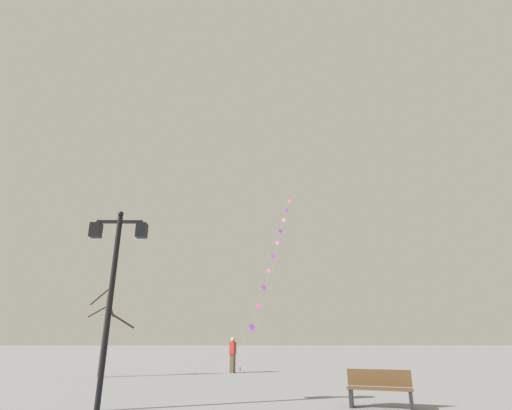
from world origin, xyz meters
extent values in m
plane|color=gray|center=(0.00, 20.00, 0.00)|extent=(160.00, 160.00, 0.00)
cylinder|color=black|center=(-2.26, 8.97, 2.46)|extent=(0.14, 0.14, 4.92)
sphere|color=black|center=(-2.26, 8.97, 5.00)|extent=(0.16, 0.16, 0.16)
cube|color=black|center=(-2.26, 8.97, 4.77)|extent=(1.28, 0.08, 0.08)
cube|color=black|center=(-2.90, 8.97, 4.52)|extent=(0.28, 0.28, 0.40)
cube|color=beige|center=(-2.90, 8.97, 4.52)|extent=(0.19, 0.19, 0.30)
cube|color=black|center=(-1.62, 8.97, 4.52)|extent=(0.28, 0.28, 0.40)
cube|color=beige|center=(-1.62, 8.97, 4.52)|extent=(0.19, 0.19, 0.30)
cylinder|color=brown|center=(0.92, 21.00, 0.09)|extent=(0.06, 0.06, 0.18)
cylinder|color=silver|center=(1.24, 21.95, 1.25)|extent=(0.68, 1.92, 2.15)
cylinder|color=silver|center=(1.77, 23.50, 2.98)|extent=(0.43, 1.21, 1.35)
cylinder|color=silver|center=(2.18, 24.69, 4.31)|extent=(0.43, 1.21, 1.35)
cylinder|color=silver|center=(2.59, 25.88, 5.65)|extent=(0.43, 1.21, 1.35)
cylinder|color=silver|center=(3.00, 27.07, 6.98)|extent=(0.43, 1.21, 1.35)
cylinder|color=silver|center=(3.41, 28.25, 8.32)|extent=(0.43, 1.21, 1.35)
cylinder|color=silver|center=(3.82, 29.44, 9.65)|extent=(0.43, 1.21, 1.35)
cylinder|color=silver|center=(4.23, 30.63, 10.99)|extent=(0.43, 1.21, 1.35)
cylinder|color=silver|center=(4.64, 31.82, 12.32)|extent=(0.43, 1.21, 1.35)
cylinder|color=silver|center=(5.05, 33.01, 13.66)|extent=(0.43, 1.21, 1.35)
cube|color=purple|center=(1.57, 22.90, 2.31)|extent=(0.39, 0.08, 0.39)
cylinder|color=purple|center=(1.57, 22.90, 2.06)|extent=(0.02, 0.03, 0.20)
cube|color=pink|center=(1.98, 24.09, 3.65)|extent=(0.39, 0.06, 0.39)
cylinder|color=pink|center=(1.98, 24.09, 3.37)|extent=(0.02, 0.05, 0.24)
cube|color=purple|center=(2.39, 25.28, 4.98)|extent=(0.38, 0.10, 0.39)
cylinder|color=purple|center=(2.39, 25.28, 4.71)|extent=(0.02, 0.03, 0.24)
cube|color=pink|center=(2.80, 26.47, 6.32)|extent=(0.38, 0.12, 0.39)
cylinder|color=pink|center=(2.80, 26.47, 6.02)|extent=(0.03, 0.06, 0.29)
cube|color=purple|center=(3.21, 27.66, 7.65)|extent=(0.37, 0.14, 0.39)
cylinder|color=purple|center=(3.21, 27.66, 7.34)|extent=(0.03, 0.06, 0.31)
cube|color=pink|center=(3.61, 28.85, 8.99)|extent=(0.37, 0.14, 0.39)
cylinder|color=pink|center=(3.61, 28.85, 8.68)|extent=(0.02, 0.02, 0.29)
cube|color=purple|center=(4.02, 30.04, 10.32)|extent=(0.39, 0.05, 0.39)
cylinder|color=purple|center=(4.02, 30.04, 10.02)|extent=(0.02, 0.05, 0.28)
cube|color=pink|center=(4.43, 31.23, 11.66)|extent=(0.35, 0.20, 0.39)
cylinder|color=pink|center=(4.43, 31.23, 11.36)|extent=(0.04, 0.05, 0.29)
cube|color=purple|center=(4.84, 32.42, 12.99)|extent=(0.38, 0.12, 0.39)
cylinder|color=purple|center=(4.84, 32.42, 12.74)|extent=(0.02, 0.02, 0.20)
cube|color=pink|center=(5.25, 33.60, 14.33)|extent=(0.38, 0.12, 0.39)
cylinder|color=pink|center=(5.25, 33.60, 14.04)|extent=(0.03, 0.04, 0.26)
cube|color=brown|center=(0.56, 19.75, 0.45)|extent=(0.29, 0.35, 0.90)
cube|color=#B22D26|center=(0.56, 19.75, 1.18)|extent=(0.35, 0.44, 0.60)
sphere|color=tan|center=(0.56, 19.75, 1.60)|extent=(0.22, 0.22, 0.22)
cylinder|color=#B22D26|center=(0.63, 19.96, 1.35)|extent=(0.21, 0.40, 0.50)
cylinder|color=#423323|center=(-5.36, 17.55, 1.83)|extent=(0.20, 0.20, 3.66)
cylinder|color=#423323|center=(-5.83, 17.63, 2.89)|extent=(0.99, 0.26, 0.57)
cylinder|color=#423323|center=(-4.80, 17.92, 2.51)|extent=(1.19, 0.84, 0.81)
cylinder|color=#423323|center=(-5.84, 17.67, 3.59)|extent=(1.02, 0.34, 0.83)
cylinder|color=#423323|center=(-5.31, 17.86, 3.07)|extent=(0.16, 0.68, 0.86)
cube|color=brown|center=(4.73, 9.18, 0.45)|extent=(1.65, 0.92, 0.04)
cube|color=brown|center=(4.80, 9.38, 0.69)|extent=(1.52, 0.57, 0.40)
cube|color=#262628|center=(4.05, 9.42, 0.23)|extent=(0.20, 0.38, 0.45)
cube|color=#262628|center=(5.41, 8.94, 0.23)|extent=(0.20, 0.38, 0.45)
camera|label=1|loc=(1.42, -1.44, 1.66)|focal=26.84mm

